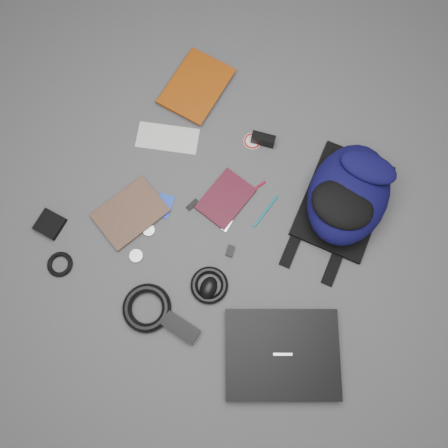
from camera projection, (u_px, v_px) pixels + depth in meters
The scene contains 23 objects.
ground at pixel (224, 225), 1.67m from camera, with size 4.00×4.00×0.00m, color #4F4F51.
backpack at pixel (349, 194), 1.60m from camera, with size 0.31×0.45×0.19m, color black, non-canonical shape.
laptop at pixel (282, 354), 1.54m from camera, with size 0.40×0.31×0.04m, color black.
textbook_red at pixel (174, 75), 1.81m from camera, with size 0.22×0.29×0.03m, color #853407.
comic_book at pixel (116, 195), 1.69m from camera, with size 0.18×0.25×0.02m, color #B1620C.
envelope at pixel (168, 138), 1.75m from camera, with size 0.25×0.11×0.00m, color silver.
dvd_case at pixel (226, 199), 1.69m from camera, with size 0.15×0.21×0.02m, color #3A0B16.
compact_camera at pixel (263, 139), 1.73m from camera, with size 0.09×0.03×0.05m, color black.
sticker_disc at pixel (252, 141), 1.75m from camera, with size 0.07×0.07×0.00m, color white.
pen_teal at pixel (266, 211), 1.68m from camera, with size 0.01×0.01×0.15m, color #0E727E.
pen_red at pixel (249, 193), 1.70m from camera, with size 0.01×0.01×0.16m, color maroon.
id_badge at pixel (164, 206), 1.69m from camera, with size 0.06×0.09×0.00m, color blue.
usb_black at pixel (192, 205), 1.68m from camera, with size 0.02×0.05×0.01m, color black.
usb_silver at pixel (227, 226), 1.66m from camera, with size 0.02×0.05×0.01m, color silver.
key_fob at pixel (230, 251), 1.64m from camera, with size 0.03×0.04×0.01m, color black.
mouse at pixel (208, 288), 1.59m from camera, with size 0.06×0.09×0.05m, color black.
headphone_left at pixel (149, 230), 1.66m from camera, with size 0.05×0.05×0.01m, color #BDBDC0.
headphone_right at pixel (136, 256), 1.64m from camera, with size 0.05×0.05×0.01m, color #ADACAF.
cable_coil at pixel (209, 285), 1.60m from camera, with size 0.14×0.14×0.03m, color black.
power_brick at pixel (181, 327), 1.56m from camera, with size 0.14×0.06×0.03m, color black.
power_cord_coil at pixel (147, 308), 1.58m from camera, with size 0.18×0.18×0.03m, color black.
pouch at pixel (50, 224), 1.66m from camera, with size 0.09×0.09×0.02m, color black.
earbud_coil at pixel (60, 264), 1.62m from camera, with size 0.10×0.10×0.02m, color black.
Camera 1 is at (0.20, -0.34, 1.62)m, focal length 35.00 mm.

